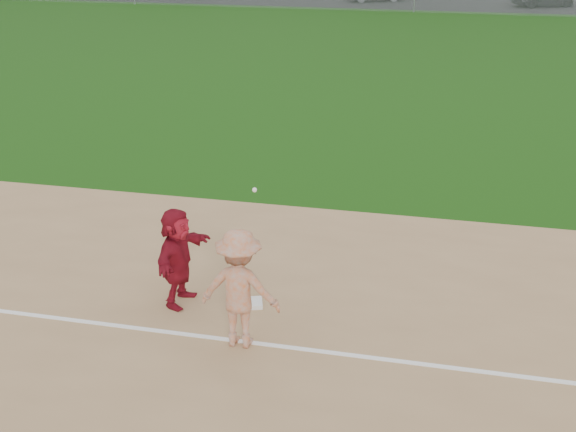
# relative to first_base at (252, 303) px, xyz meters

# --- Properties ---
(ground) EXTENTS (160.00, 160.00, 0.00)m
(ground) POSITION_rel_first_base_xyz_m (0.40, -0.36, -0.06)
(ground) COLOR #17440D
(ground) RESTS_ON ground
(foul_line) EXTENTS (60.00, 0.10, 0.01)m
(foul_line) POSITION_rel_first_base_xyz_m (0.40, -1.16, -0.04)
(foul_line) COLOR white
(foul_line) RESTS_ON infield_dirt
(parking_asphalt) EXTENTS (120.00, 10.00, 0.01)m
(parking_asphalt) POSITION_rel_first_base_xyz_m (0.40, 45.64, -0.06)
(parking_asphalt) COLOR black
(parking_asphalt) RESTS_ON ground
(first_base) EXTENTS (0.45, 0.45, 0.08)m
(first_base) POSITION_rel_first_base_xyz_m (0.00, 0.00, 0.00)
(first_base) COLOR white
(first_base) RESTS_ON infield_dirt
(base_runner) EXTENTS (0.74, 1.72, 1.80)m
(base_runner) POSITION_rel_first_base_xyz_m (-1.27, -0.17, 0.86)
(base_runner) COLOR maroon
(base_runner) RESTS_ON infield_dirt
(first_base_play) EXTENTS (1.29, 0.96, 2.49)m
(first_base_play) POSITION_rel_first_base_xyz_m (0.14, -1.19, 0.95)
(first_base_play) COLOR #A5A5A8
(first_base_play) RESTS_ON infield_dirt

